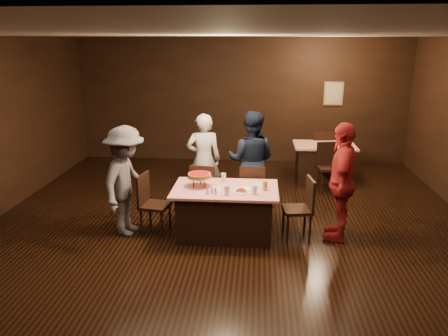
{
  "coord_description": "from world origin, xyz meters",
  "views": [
    {
      "loc": [
        0.44,
        -5.67,
        2.95
      ],
      "look_at": [
        -0.09,
        0.89,
        1.0
      ],
      "focal_mm": 35.0,
      "sensor_mm": 36.0,
      "label": 1
    }
  ],
  "objects": [
    {
      "name": "back_table",
      "position": [
        1.86,
        3.6,
        0.39
      ],
      "size": [
        1.3,
        0.9,
        0.77
      ],
      "primitive_type": "cube",
      "color": "#AE1D0B",
      "rests_on": "ground"
    },
    {
      "name": "glass_amber",
      "position": [
        0.55,
        0.54,
        0.84
      ],
      "size": [
        0.08,
        0.08,
        0.14
      ],
      "primitive_type": "cylinder",
      "color": "#BF7F26",
      "rests_on": "main_table"
    },
    {
      "name": "diner_white_jacket",
      "position": [
        -0.54,
        1.88,
        0.85
      ],
      "size": [
        0.67,
        0.5,
        1.7
      ],
      "primitive_type": "imported",
      "rotation": [
        0.0,
        0.0,
        3.29
      ],
      "color": "silver",
      "rests_on": "ground"
    },
    {
      "name": "diner_grey_knit",
      "position": [
        -1.57,
        0.54,
        0.86
      ],
      "size": [
        0.82,
        1.2,
        1.71
      ],
      "primitive_type": "imported",
      "rotation": [
        0.0,
        0.0,
        1.4
      ],
      "color": "#56555A",
      "rests_on": "ground"
    },
    {
      "name": "napkin_left",
      "position": [
        -0.2,
        0.54,
        0.77
      ],
      "size": [
        0.21,
        0.21,
        0.01
      ],
      "primitive_type": "cube",
      "rotation": [
        0.0,
        0.0,
        -0.35
      ],
      "color": "white",
      "rests_on": "main_table"
    },
    {
      "name": "room",
      "position": [
        0.0,
        0.01,
        2.14
      ],
      "size": [
        10.0,
        10.04,
        3.02
      ],
      "color": "black",
      "rests_on": "ground"
    },
    {
      "name": "glass_back",
      "position": [
        -0.1,
        0.89,
        0.84
      ],
      "size": [
        0.08,
        0.08,
        0.14
      ],
      "primitive_type": "cylinder",
      "color": "silver",
      "rests_on": "main_table"
    },
    {
      "name": "chair_far_left",
      "position": [
        -0.45,
        1.34,
        0.47
      ],
      "size": [
        0.48,
        0.48,
        0.95
      ],
      "primitive_type": "cube",
      "rotation": [
        0.0,
        0.0,
        2.99
      ],
      "color": "black",
      "rests_on": "ground"
    },
    {
      "name": "plate_with_slice",
      "position": [
        0.2,
        0.41,
        0.8
      ],
      "size": [
        0.25,
        0.25,
        0.06
      ],
      "color": "white",
      "rests_on": "main_table"
    },
    {
      "name": "napkin_center",
      "position": [
        0.25,
        0.59,
        0.77
      ],
      "size": [
        0.19,
        0.19,
        0.01
      ],
      "primitive_type": "cube",
      "rotation": [
        0.0,
        0.0,
        0.21
      ],
      "color": "white",
      "rests_on": "main_table"
    },
    {
      "name": "chair_back_near",
      "position": [
        1.86,
        2.9,
        0.47
      ],
      "size": [
        0.47,
        0.47,
        0.95
      ],
      "primitive_type": "cube",
      "rotation": [
        0.0,
        0.0,
        0.14
      ],
      "color": "black",
      "rests_on": "ground"
    },
    {
      "name": "glass_front_right",
      "position": [
        0.4,
        0.34,
        0.84
      ],
      "size": [
        0.08,
        0.08,
        0.14
      ],
      "primitive_type": "cylinder",
      "color": "silver",
      "rests_on": "main_table"
    },
    {
      "name": "pizza_stand",
      "position": [
        -0.45,
        0.64,
        0.95
      ],
      "size": [
        0.38,
        0.38,
        0.22
      ],
      "color": "black",
      "rests_on": "main_table"
    },
    {
      "name": "chair_back_far",
      "position": [
        1.86,
        4.2,
        0.47
      ],
      "size": [
        0.46,
        0.46,
        0.95
      ],
      "primitive_type": "cube",
      "rotation": [
        0.0,
        0.0,
        3.24
      ],
      "color": "black",
      "rests_on": "ground"
    },
    {
      "name": "plate_empty",
      "position": [
        0.5,
        0.74,
        0.78
      ],
      "size": [
        0.25,
        0.25,
        0.01
      ],
      "primitive_type": "cylinder",
      "color": "white",
      "rests_on": "main_table"
    },
    {
      "name": "glass_front_left",
      "position": [
        0.0,
        0.29,
        0.84
      ],
      "size": [
        0.08,
        0.08,
        0.14
      ],
      "primitive_type": "cylinder",
      "color": "silver",
      "rests_on": "main_table"
    },
    {
      "name": "main_table",
      "position": [
        -0.05,
        0.59,
        0.39
      ],
      "size": [
        1.6,
        1.0,
        0.77
      ],
      "primitive_type": "cube",
      "color": "red",
      "rests_on": "ground"
    },
    {
      "name": "diner_navy_hoodie",
      "position": [
        0.32,
        1.78,
        0.88
      ],
      "size": [
        0.97,
        0.82,
        1.77
      ],
      "primitive_type": "imported",
      "rotation": [
        0.0,
        0.0,
        2.95
      ],
      "color": "black",
      "rests_on": "ground"
    },
    {
      "name": "chair_end_left",
      "position": [
        -1.15,
        0.59,
        0.47
      ],
      "size": [
        0.48,
        0.48,
        0.95
      ],
      "primitive_type": "cube",
      "rotation": [
        0.0,
        0.0,
        1.4
      ],
      "color": "black",
      "rests_on": "ground"
    },
    {
      "name": "diner_red_shirt",
      "position": [
        1.69,
        0.64,
        0.9
      ],
      "size": [
        0.66,
        1.13,
        1.81
      ],
      "primitive_type": "imported",
      "rotation": [
        0.0,
        0.0,
        -1.79
      ],
      "color": "#AC2123",
      "rests_on": "ground"
    },
    {
      "name": "chair_far_right",
      "position": [
        0.35,
        1.34,
        0.47
      ],
      "size": [
        0.42,
        0.42,
        0.95
      ],
      "primitive_type": "cube",
      "rotation": [
        0.0,
        0.0,
        3.14
      ],
      "color": "black",
      "rests_on": "ground"
    },
    {
      "name": "condiments",
      "position": [
        -0.23,
        0.31,
        0.82
      ],
      "size": [
        0.17,
        0.1,
        0.09
      ],
      "color": "silver",
      "rests_on": "main_table"
    },
    {
      "name": "chair_end_right",
      "position": [
        1.05,
        0.59,
        0.47
      ],
      "size": [
        0.47,
        0.47,
        0.95
      ],
      "primitive_type": "cube",
      "rotation": [
        0.0,
        0.0,
        -1.43
      ],
      "color": "black",
      "rests_on": "ground"
    }
  ]
}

